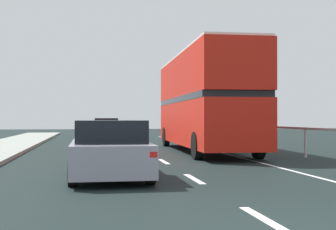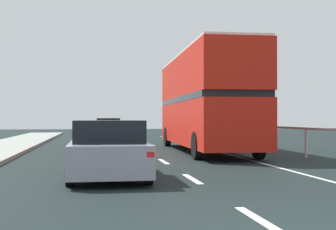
% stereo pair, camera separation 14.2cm
% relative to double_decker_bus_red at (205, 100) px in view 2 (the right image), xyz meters
% --- Properties ---
extents(lane_paint_markings, '(3.24, 46.00, 0.01)m').
position_rel_double_decker_bus_red_xyz_m(lane_paint_markings, '(-0.53, -5.99, -2.30)').
color(lane_paint_markings, silver).
rests_on(lane_paint_markings, ground).
extents(bridge_side_railing, '(0.10, 42.00, 1.13)m').
position_rel_double_decker_bus_red_xyz_m(bridge_side_railing, '(2.95, -5.56, -1.39)').
color(bridge_side_railing, '#B8B4BD').
rests_on(bridge_side_railing, ground).
extents(double_decker_bus_red, '(2.80, 11.21, 4.30)m').
position_rel_double_decker_bus_red_xyz_m(double_decker_bus_red, '(0.00, 0.00, 0.00)').
color(double_decker_bus_red, red).
rests_on(double_decker_bus_red, ground).
extents(hatchback_car_near, '(1.89, 4.06, 1.42)m').
position_rel_double_decker_bus_red_xyz_m(hatchback_car_near, '(-4.55, -8.63, -1.62)').
color(hatchback_car_near, gray).
rests_on(hatchback_car_near, ground).
extents(sedan_car_ahead, '(1.97, 4.30, 1.49)m').
position_rel_double_decker_bus_red_xyz_m(sedan_car_ahead, '(-3.82, 12.59, -1.59)').
color(sedan_car_ahead, maroon).
rests_on(sedan_car_ahead, ground).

